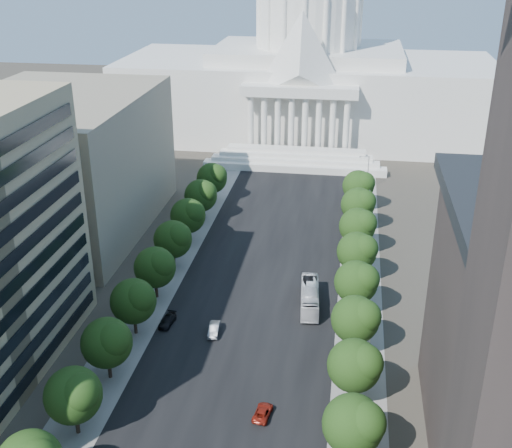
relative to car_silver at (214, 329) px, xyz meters
The scene contains 30 objects.
road_asphalt 28.60m from the car_silver, 79.83° to the left, with size 30.00×260.00×0.01m, color black.
sidewalk_left 31.42m from the car_silver, 116.37° to the left, with size 8.00×260.00×0.02m, color gray.
sidewalk_right 37.03m from the car_silver, 49.49° to the left, with size 8.00×260.00×0.02m, color gray.
capitol 124.63m from the car_silver, 87.65° to the left, with size 120.00×56.00×73.00m.
office_block_left_far 59.18m from the car_silver, 138.39° to the left, with size 38.00×52.00×30.00m, color gray.
tree_l_c 29.50m from the car_silver, 115.84° to the right, with size 7.79×7.60×9.97m.
tree_l_d 19.72m from the car_silver, 131.92° to the right, with size 7.79×7.60×9.97m.
tree_l_e 13.99m from the car_silver, behind, with size 7.79×7.60×9.97m.
tree_l_f 17.04m from the car_silver, 141.73° to the left, with size 7.79×7.60×9.97m.
tree_l_g 25.95m from the car_silver, 119.88° to the left, with size 7.79×7.60×9.97m.
tree_l_h 36.66m from the car_silver, 110.38° to the left, with size 7.79×7.60×9.97m.
tree_l_i 47.99m from the car_silver, 105.35° to the left, with size 7.79×7.60×9.97m.
tree_l_j 59.58m from the car_silver, 102.28° to the left, with size 7.79×7.60×9.97m.
tree_r_c 35.46m from the car_silver, 48.08° to the right, with size 7.79×7.60×9.97m.
tree_r_d 27.87m from the car_silver, 31.00° to the right, with size 7.79×7.60×9.97m.
tree_r_e 24.15m from the car_silver, ahead, with size 7.79×7.60×9.97m.
tree_r_f 26.04m from the car_silver, 23.05° to the left, with size 7.79×7.60×9.97m.
tree_r_g 32.57m from the car_silver, 43.19° to the left, with size 7.79×7.60×9.97m.
tree_r_h 41.61m from the car_silver, 55.44° to the left, with size 7.79×7.60×9.97m.
tree_r_i 51.87m from the car_silver, 63.03° to the left, with size 7.79×7.60×9.97m.
tree_r_j 62.75m from the car_silver, 68.02° to the left, with size 7.79×7.60×9.97m.
streetlight_b 37.00m from the car_silver, 47.11° to the right, with size 2.61×0.44×9.00m.
streetlight_c 25.52m from the car_silver, ahead, with size 2.61×0.44×9.00m.
streetlight_d 34.40m from the car_silver, 42.85° to the left, with size 2.61×0.44×9.00m.
streetlight_e 54.46m from the car_silver, 62.60° to the left, with size 2.61×0.44×9.00m.
streetlight_f 77.45m from the car_silver, 71.16° to the left, with size 2.61×0.44×9.00m.
car_silver is the anchor object (origin of this frame).
car_red 21.89m from the car_silver, 59.93° to the right, with size 2.11×4.57×1.27m, color maroon.
car_dark_b 8.58m from the car_silver, behind, with size 1.96×4.81×1.40m, color black.
city_bus 18.87m from the car_silver, 36.76° to the left, with size 3.09×13.20×3.68m, color silver.
Camera 1 is at (15.68, -26.61, 60.22)m, focal length 45.00 mm.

